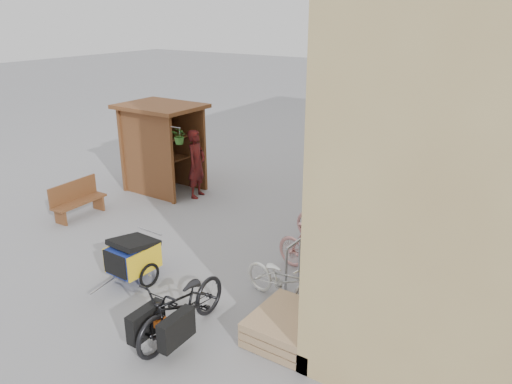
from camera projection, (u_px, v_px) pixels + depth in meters
The scene contains 17 objects.
ground at pixel (196, 253), 10.35m from camera, with size 80.00×80.00×0.00m, color gray.
kiosk at pixel (159, 136), 13.44m from camera, with size 2.49×1.65×2.40m.
bike_rack at pixel (348, 217), 10.85m from camera, with size 0.05×5.35×0.86m.
pallet_stack at pixel (287, 326), 7.62m from camera, with size 1.00×1.20×0.40m.
bench at pixel (77, 199), 12.06m from camera, with size 0.48×1.40×0.88m.
shopping_carts at pixel (431, 171), 13.48m from camera, with size 0.60×2.04×1.08m.
child_trailer at pixel (133, 256), 9.19m from camera, with size 0.89×1.50×0.88m.
cargo_bike at pixel (182, 307), 7.59m from camera, with size 0.74×1.99×1.04m.
person_kiosk at pixel (196, 164), 13.18m from camera, with size 0.67×0.44×1.83m, color maroon.
bike_0 at pixel (283, 280), 8.49m from camera, with size 0.58×1.65×0.87m, color silver.
bike_1 at pixel (313, 251), 9.35m from camera, with size 0.47×1.65×0.99m, color tan.
bike_2 at pixel (333, 226), 10.42m from camera, with size 0.67×1.91×1.00m, color tan.
bike_3 at pixel (347, 223), 10.54m from camera, with size 0.48×1.69×1.02m, color #B3B3B8.
bike_4 at pixel (358, 215), 11.13m from camera, with size 0.58×1.65×0.87m, color black.
bike_5 at pixel (360, 202), 11.58m from camera, with size 0.51×1.82×1.09m, color maroon.
bike_6 at pixel (373, 196), 12.22m from camera, with size 0.60×1.72×0.90m, color silver.
bike_7 at pixel (381, 191), 12.57m from camera, with size 0.42×1.48×0.89m, color black.
Camera 1 is at (6.16, -7.03, 4.78)m, focal length 35.00 mm.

